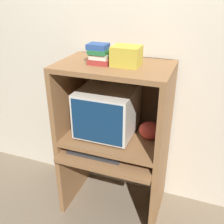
{
  "coord_description": "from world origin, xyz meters",
  "views": [
    {
      "loc": [
        0.62,
        -1.46,
        1.85
      ],
      "look_at": [
        -0.02,
        0.27,
        0.95
      ],
      "focal_mm": 42.0,
      "sensor_mm": 36.0,
      "label": 1
    }
  ],
  "objects_px": {
    "crt_monitor": "(107,111)",
    "storage_box": "(126,56)",
    "keyboard": "(96,152)",
    "book_stack": "(99,54)",
    "mouse": "(129,159)",
    "snack_bag": "(150,131)"
  },
  "relations": [
    {
      "from": "crt_monitor",
      "to": "snack_bag",
      "type": "relative_size",
      "value": 2.52
    },
    {
      "from": "keyboard",
      "to": "storage_box",
      "type": "bearing_deg",
      "value": 36.79
    },
    {
      "from": "keyboard",
      "to": "storage_box",
      "type": "xyz_separation_m",
      "value": [
        0.19,
        0.14,
        0.76
      ]
    },
    {
      "from": "keyboard",
      "to": "snack_bag",
      "type": "bearing_deg",
      "value": 28.17
    },
    {
      "from": "snack_bag",
      "to": "storage_box",
      "type": "relative_size",
      "value": 0.9
    },
    {
      "from": "mouse",
      "to": "snack_bag",
      "type": "xyz_separation_m",
      "value": [
        0.11,
        0.2,
        0.16
      ]
    },
    {
      "from": "keyboard",
      "to": "mouse",
      "type": "height_order",
      "value": "mouse"
    },
    {
      "from": "keyboard",
      "to": "mouse",
      "type": "bearing_deg",
      "value": 0.35
    },
    {
      "from": "snack_bag",
      "to": "mouse",
      "type": "bearing_deg",
      "value": -117.51
    },
    {
      "from": "crt_monitor",
      "to": "storage_box",
      "type": "relative_size",
      "value": 2.28
    },
    {
      "from": "mouse",
      "to": "book_stack",
      "type": "height_order",
      "value": "book_stack"
    },
    {
      "from": "crt_monitor",
      "to": "keyboard",
      "type": "height_order",
      "value": "crt_monitor"
    },
    {
      "from": "keyboard",
      "to": "storage_box",
      "type": "relative_size",
      "value": 2.25
    },
    {
      "from": "crt_monitor",
      "to": "mouse",
      "type": "bearing_deg",
      "value": -35.86
    },
    {
      "from": "crt_monitor",
      "to": "storage_box",
      "type": "height_order",
      "value": "storage_box"
    },
    {
      "from": "book_stack",
      "to": "storage_box",
      "type": "height_order",
      "value": "book_stack"
    },
    {
      "from": "crt_monitor",
      "to": "storage_box",
      "type": "bearing_deg",
      "value": -12.3
    },
    {
      "from": "mouse",
      "to": "book_stack",
      "type": "xyz_separation_m",
      "value": [
        -0.28,
        0.1,
        0.76
      ]
    },
    {
      "from": "crt_monitor",
      "to": "book_stack",
      "type": "xyz_separation_m",
      "value": [
        -0.03,
        -0.07,
        0.47
      ]
    },
    {
      "from": "storage_box",
      "to": "crt_monitor",
      "type": "bearing_deg",
      "value": 167.7
    },
    {
      "from": "keyboard",
      "to": "mouse",
      "type": "distance_m",
      "value": 0.28
    },
    {
      "from": "book_stack",
      "to": "mouse",
      "type": "bearing_deg",
      "value": -20.71
    }
  ]
}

